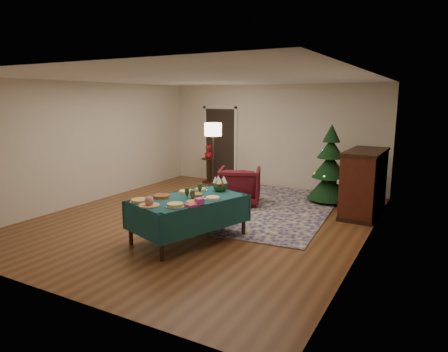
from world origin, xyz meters
The scene contains 25 objects.
room_shell centered at (0.00, 0.00, 1.35)m, with size 7.00×7.00×7.00m.
doorway centered at (-1.60, 3.48, 1.10)m, with size 1.08×0.04×2.16m.
rug centered at (0.49, 1.29, 0.01)m, with size 3.20×4.20×0.02m, color #161552.
buffet_table centered at (0.39, -1.13, 0.58)m, with size 1.63×2.10×0.72m.
platter_0 centered at (-0.14, -1.70, 0.74)m, with size 0.33×0.33×0.05m.
platter_1 centered at (0.15, -1.84, 0.78)m, with size 0.32×0.32×0.16m.
platter_2 centered at (0.53, -1.69, 0.75)m, with size 0.29×0.29×0.06m.
platter_3 centered at (-0.01, -1.33, 0.74)m, with size 0.33×0.33×0.05m.
platter_4 centered at (0.66, -1.39, 0.74)m, with size 0.28×0.28×0.04m.
platter_5 centered at (0.17, -0.86, 0.74)m, with size 0.31×0.31×0.05m.
platter_6 centered at (0.49, -1.04, 0.75)m, with size 0.24×0.24×0.07m.
platter_7 centered at (0.78, -1.01, 0.74)m, with size 0.27×0.27×0.04m.
platter_8 centered at (0.28, -0.57, 0.74)m, with size 0.23×0.23×0.04m.
goblet_0 centered at (0.38, -0.76, 0.81)m, with size 0.08×0.08×0.17m.
goblet_1 centered at (0.53, -1.22, 0.81)m, with size 0.08×0.08×0.17m.
goblet_2 centered at (0.36, -1.13, 0.81)m, with size 0.08×0.08×0.17m.
napkin_stack centered at (0.72, -1.55, 0.74)m, with size 0.14×0.14×0.04m, color #E53F76.
gift_box centered at (0.76, -1.38, 0.77)m, with size 0.12×0.12×0.10m, color #E840BE.
centerpiece centered at (0.60, -0.44, 0.85)m, with size 0.26×0.26×0.30m.
armchair centered at (0.08, 1.37, 0.46)m, with size 0.89×0.83×0.91m, color #4D1017.
floor_lamp centered at (-0.99, 2.03, 1.49)m, with size 0.42×0.42×1.75m.
side_table centered at (-1.75, 3.06, 0.34)m, with size 0.39×0.39×0.69m.
potted_plant centered at (-1.75, 3.06, 0.80)m, with size 0.21×0.38×0.21m, color red.
christmas_tree centered at (1.80, 2.48, 0.80)m, with size 1.06×1.06×1.78m.
piano centered at (2.66, 1.84, 0.65)m, with size 0.77×1.55×1.32m.
Camera 1 is at (3.97, -6.44, 2.33)m, focal length 32.00 mm.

